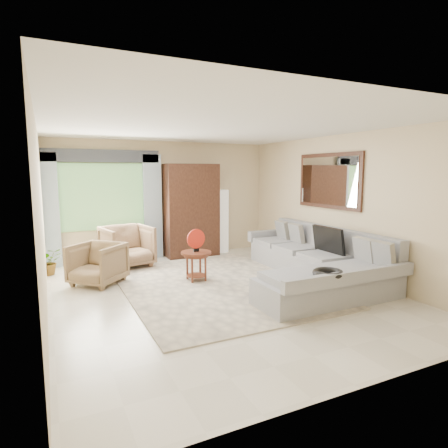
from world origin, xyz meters
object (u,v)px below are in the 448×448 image
sectional_sofa (315,266)px  coffee_table (196,266)px  armchair_left (97,264)px  armchair_right (127,246)px  potted_plant (49,262)px  floor_lamp (222,221)px  armoire (191,210)px  tv_screen (328,240)px

sectional_sofa → coffee_table: size_ratio=6.49×
coffee_table → armchair_left: size_ratio=0.68×
armchair_right → potted_plant: 1.46m
armchair_right → floor_lamp: (2.35, 0.48, 0.33)m
armoire → floor_lamp: armoire is taller
coffee_table → floor_lamp: bearing=54.5°
armchair_left → sectional_sofa: bearing=22.0°
tv_screen → floor_lamp: (-0.70, 2.96, 0.03)m
armchair_left → armchair_right: 1.22m
armchair_right → armoire: 1.72m
potted_plant → armoire: size_ratio=0.24×
floor_lamp → sectional_sofa: bearing=-81.7°
tv_screen → armchair_right: size_ratio=0.80×
armchair_left → potted_plant: (-0.75, 1.02, -0.11)m
coffee_table → floor_lamp: 2.55m
sectional_sofa → armoire: bearing=113.1°
armchair_left → armoire: (2.25, 1.42, 0.69)m
armchair_left → potted_plant: 1.27m
coffee_table → armchair_left: armchair_left is taller
coffee_table → potted_plant: size_ratio=1.06×
armchair_left → armoire: armoire is taller
potted_plant → armoire: bearing=7.5°
armchair_right → floor_lamp: floor_lamp is taller
sectional_sofa → armchair_left: 3.79m
armchair_right → sectional_sofa: bearing=-52.6°
coffee_table → armchair_right: bearing=119.7°
armchair_left → floor_lamp: size_ratio=0.53×
sectional_sofa → potted_plant: (-4.23, 2.50, -0.03)m
armchair_left → floor_lamp: 3.41m
potted_plant → armoire: 3.13m
tv_screen → armchair_right: tv_screen is taller
tv_screen → floor_lamp: bearing=103.3°
sectional_sofa → coffee_table: (-1.89, 0.92, -0.00)m
coffee_table → armoire: (0.66, 1.98, 0.77)m
armchair_right → tv_screen: bearing=-50.1°
tv_screen → coffee_table: tv_screen is taller
tv_screen → armoire: (-1.50, 2.90, 0.33)m
sectional_sofa → floor_lamp: bearing=98.3°
potted_plant → floor_lamp: 3.86m
potted_plant → coffee_table: bearing=-34.1°
potted_plant → floor_lamp: bearing=6.9°
coffee_table → floor_lamp: size_ratio=0.36×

